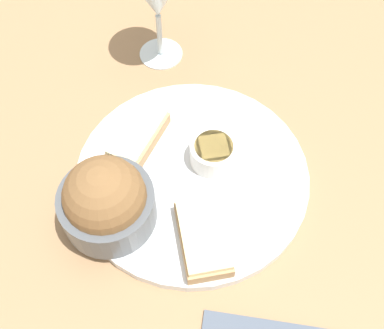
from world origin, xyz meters
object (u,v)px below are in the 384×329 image
object	(u,v)px
cheese_toast_far	(138,136)
cheese_toast_near	(203,238)
salad_bowl	(106,201)
sauce_ramekin	(213,152)

from	to	relation	value
cheese_toast_far	cheese_toast_near	bearing A→B (deg)	-136.20
salad_bowl	sauce_ramekin	world-z (taller)	salad_bowl
sauce_ramekin	cheese_toast_far	distance (m)	0.10
salad_bowl	cheese_toast_near	world-z (taller)	salad_bowl
cheese_toast_far	sauce_ramekin	bearing A→B (deg)	-92.40
salad_bowl	cheese_toast_far	xyz separation A→B (m)	(0.11, -0.00, -0.03)
salad_bowl	cheese_toast_near	bearing A→B (deg)	-93.61
cheese_toast_near	cheese_toast_far	bearing A→B (deg)	43.80
salad_bowl	sauce_ramekin	size ratio (longest dim) A/B	1.87
cheese_toast_near	salad_bowl	bearing A→B (deg)	86.39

